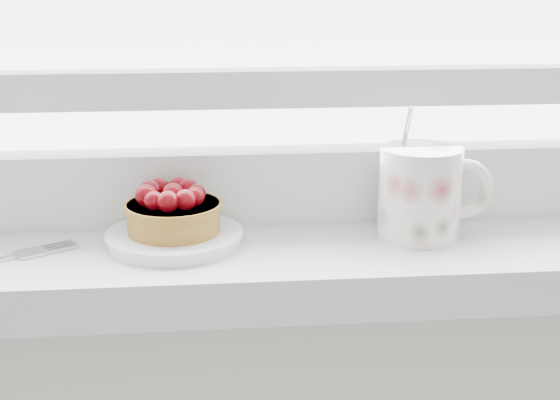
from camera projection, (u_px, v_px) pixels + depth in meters
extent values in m
cube|color=silver|center=(271.00, 260.00, 0.72)|extent=(1.60, 0.20, 0.04)
cube|color=silver|center=(265.00, 183.00, 0.77)|extent=(1.30, 0.05, 0.07)
cube|color=silver|center=(264.00, 87.00, 0.75)|extent=(1.30, 0.04, 0.04)
cylinder|color=white|center=(175.00, 238.00, 0.70)|extent=(0.12, 0.12, 0.01)
cylinder|color=brown|center=(174.00, 217.00, 0.70)|extent=(0.08, 0.08, 0.03)
cylinder|color=brown|center=(173.00, 206.00, 0.69)|extent=(0.09, 0.09, 0.01)
sphere|color=#48060A|center=(173.00, 194.00, 0.69)|extent=(0.02, 0.02, 0.02)
sphere|color=#48060A|center=(197.00, 193.00, 0.70)|extent=(0.02, 0.02, 0.02)
sphere|color=#48060A|center=(188.00, 189.00, 0.71)|extent=(0.02, 0.02, 0.02)
sphere|color=#48060A|center=(179.00, 187.00, 0.71)|extent=(0.02, 0.02, 0.02)
sphere|color=#48060A|center=(159.00, 188.00, 0.71)|extent=(0.02, 0.02, 0.02)
sphere|color=#48060A|center=(149.00, 191.00, 0.70)|extent=(0.02, 0.02, 0.02)
sphere|color=#48060A|center=(147.00, 196.00, 0.69)|extent=(0.02, 0.02, 0.02)
sphere|color=#48060A|center=(154.00, 201.00, 0.67)|extent=(0.02, 0.02, 0.02)
sphere|color=#48060A|center=(168.00, 202.00, 0.67)|extent=(0.02, 0.02, 0.02)
sphere|color=#48060A|center=(185.00, 200.00, 0.67)|extent=(0.02, 0.02, 0.02)
sphere|color=#48060A|center=(194.00, 197.00, 0.69)|extent=(0.02, 0.02, 0.02)
cylinder|color=white|center=(420.00, 193.00, 0.71)|extent=(0.08, 0.08, 0.08)
cylinder|color=black|center=(422.00, 152.00, 0.70)|extent=(0.07, 0.07, 0.01)
torus|color=white|center=(463.00, 190.00, 0.72)|extent=(0.06, 0.01, 0.06)
cylinder|color=silver|center=(406.00, 133.00, 0.71)|extent=(0.01, 0.02, 0.05)
cube|color=silver|center=(6.00, 258.00, 0.67)|extent=(0.02, 0.02, 0.00)
cube|color=silver|center=(30.00, 253.00, 0.68)|extent=(0.03, 0.03, 0.00)
cube|color=silver|center=(63.00, 249.00, 0.69)|extent=(0.03, 0.02, 0.00)
cube|color=silver|center=(61.00, 247.00, 0.69)|extent=(0.03, 0.02, 0.00)
cube|color=silver|center=(58.00, 246.00, 0.70)|extent=(0.03, 0.02, 0.00)
cube|color=silver|center=(56.00, 244.00, 0.70)|extent=(0.03, 0.02, 0.00)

